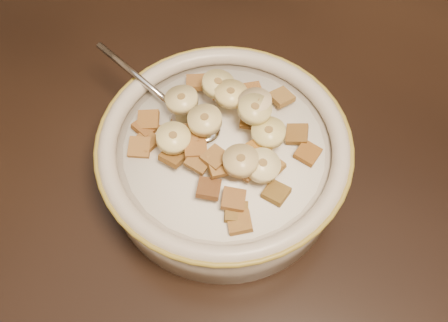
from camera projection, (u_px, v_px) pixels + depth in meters
The scene contains 41 objects.
floor at pixel (235, 289), 1.26m from camera, with size 4.00×4.50×0.10m, color #422816.
table at pixel (248, 99), 0.59m from camera, with size 1.40×0.90×0.04m, color black.
chair at pixel (371, 25), 1.08m from camera, with size 0.38×0.38×0.86m, color black.
cereal_bowl at pixel (224, 162), 0.49m from camera, with size 0.23×0.23×0.06m, color #AEA295.
milk at pixel (224, 147), 0.47m from camera, with size 0.19×0.19×0.00m, color white.
spoon at pixel (195, 124), 0.48m from camera, with size 0.04×0.06×0.01m, color silver.
cereal_square_0 at pixel (258, 150), 0.45m from camera, with size 0.02×0.02×0.01m, color #955D19.
cereal_square_1 at pixel (148, 120), 0.48m from camera, with size 0.02×0.02×0.01m, color brown.
cereal_square_2 at pixel (308, 153), 0.46m from camera, with size 0.02×0.02×0.01m, color brown.
cereal_square_3 at pixel (215, 158), 0.44m from camera, with size 0.02×0.02×0.01m, color olive.
cereal_square_4 at pixel (252, 91), 0.49m from camera, with size 0.02×0.02×0.01m, color #985B1F.
cereal_square_5 at pixel (252, 119), 0.46m from camera, with size 0.02×0.02×0.01m, color brown.
cereal_square_6 at pixel (219, 166), 0.44m from camera, with size 0.02×0.02×0.01m, color brown.
cereal_square_7 at pixel (140, 147), 0.46m from camera, with size 0.02×0.02×0.01m, color brown.
cereal_square_8 at pixel (236, 212), 0.43m from camera, with size 0.02×0.02×0.01m, color olive.
cereal_square_9 at pixel (234, 199), 0.43m from camera, with size 0.02×0.02×0.01m, color brown.
cereal_square_10 at pixel (276, 193), 0.44m from camera, with size 0.02×0.02×0.01m, color olive.
cereal_square_11 at pixel (270, 166), 0.44m from camera, with size 0.02×0.02×0.01m, color olive.
cereal_square_12 at pixel (221, 90), 0.49m from camera, with size 0.02×0.02×0.01m, color #955F2E.
cereal_square_13 at pixel (146, 141), 0.47m from camera, with size 0.02×0.02×0.01m, color brown.
cereal_square_14 at pixel (245, 168), 0.44m from camera, with size 0.02×0.02×0.01m, color brown.
cereal_square_15 at pixel (196, 148), 0.45m from camera, with size 0.02×0.02×0.01m, color brown.
cereal_square_16 at pixel (297, 134), 0.47m from camera, with size 0.02×0.02×0.01m, color brown.
cereal_square_17 at pixel (199, 161), 0.44m from camera, with size 0.02×0.02×0.01m, color #966329.
cereal_square_18 at pixel (174, 156), 0.45m from camera, with size 0.02×0.02×0.01m, color brown.
cereal_square_19 at pixel (196, 82), 0.50m from camera, with size 0.02×0.02×0.01m, color brown.
cereal_square_20 at pixel (281, 97), 0.49m from camera, with size 0.02×0.02×0.01m, color brown.
cereal_square_21 at pixel (209, 188), 0.43m from camera, with size 0.02×0.02×0.01m, color brown.
cereal_square_22 at pixel (189, 134), 0.46m from camera, with size 0.02×0.02×0.01m, color #986331.
cereal_square_23 at pixel (240, 222), 0.42m from camera, with size 0.02×0.02×0.01m, color olive.
cereal_square_24 at pixel (146, 127), 0.48m from camera, with size 0.02×0.02×0.01m, color brown.
banana_slice_0 at pixel (268, 133), 0.45m from camera, with size 0.03×0.03×0.01m, color #FFEC8E.
banana_slice_1 at pixel (182, 100), 0.47m from camera, with size 0.03×0.03×0.01m, color tan.
banana_slice_2 at pixel (255, 103), 0.46m from camera, with size 0.03×0.03×0.01m, color beige.
banana_slice_3 at pixel (263, 165), 0.43m from camera, with size 0.03×0.03×0.01m, color beige.
banana_slice_4 at pixel (241, 161), 0.43m from camera, with size 0.03×0.03×0.01m, color tan.
banana_slice_5 at pixel (218, 84), 0.47m from camera, with size 0.03×0.03×0.01m, color #D7C46F.
banana_slice_6 at pixel (205, 120), 0.45m from camera, with size 0.03×0.03×0.01m, color #CAC284.
banana_slice_7 at pixel (231, 94), 0.47m from camera, with size 0.03×0.03×0.01m, color #FEEA8A.
banana_slice_8 at pixel (255, 109), 0.45m from camera, with size 0.03×0.03×0.01m, color tan.
banana_slice_9 at pixel (173, 138), 0.45m from camera, with size 0.03×0.03×0.01m, color #F9DA8A.
Camera 1 is at (0.16, -0.33, 1.20)m, focal length 40.00 mm.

